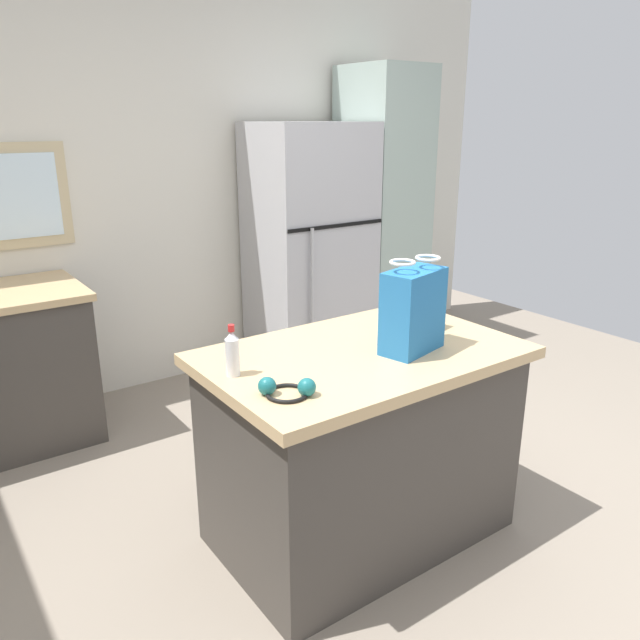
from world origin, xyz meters
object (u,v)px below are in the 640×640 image
(refrigerator, at_px, (310,249))
(tall_cabinet, at_px, (382,214))
(bottle, at_px, (232,353))
(kitchen_island, at_px, (361,444))
(shopping_bag, at_px, (413,310))
(small_box, at_px, (425,314))
(ear_defenders, at_px, (287,389))

(refrigerator, height_order, tall_cabinet, tall_cabinet)
(bottle, bearing_deg, kitchen_island, -7.94)
(shopping_bag, bearing_deg, kitchen_island, 144.25)
(kitchen_island, xyz_separation_m, small_box, (0.40, 0.05, 0.50))
(ear_defenders, bearing_deg, kitchen_island, 20.84)
(kitchen_island, distance_m, tall_cabinet, 2.52)
(kitchen_island, distance_m, shopping_bag, 0.63)
(small_box, bearing_deg, shopping_bag, -145.20)
(refrigerator, distance_m, small_box, 1.84)
(tall_cabinet, distance_m, small_box, 2.15)
(kitchen_island, distance_m, refrigerator, 2.09)
(bottle, distance_m, ear_defenders, 0.28)
(kitchen_island, relative_size, bottle, 6.57)
(refrigerator, bearing_deg, shopping_bag, -113.18)
(tall_cabinet, height_order, shopping_bag, tall_cabinet)
(refrigerator, bearing_deg, tall_cabinet, 0.02)
(kitchen_island, xyz_separation_m, shopping_bag, (0.16, -0.12, 0.60))
(shopping_bag, xyz_separation_m, bottle, (-0.71, 0.19, -0.09))
(bottle, bearing_deg, shopping_bag, -15.10)
(refrigerator, bearing_deg, small_box, -108.33)
(small_box, relative_size, ear_defenders, 0.63)
(tall_cabinet, relative_size, ear_defenders, 10.12)
(refrigerator, relative_size, bottle, 8.93)
(small_box, relative_size, bottle, 0.68)
(shopping_bag, height_order, small_box, shopping_bag)
(refrigerator, height_order, shopping_bag, refrigerator)
(refrigerator, xyz_separation_m, small_box, (-0.58, -1.75, 0.06))
(refrigerator, relative_size, small_box, 13.05)
(shopping_bag, bearing_deg, bottle, 164.90)
(refrigerator, height_order, small_box, refrigerator)
(tall_cabinet, distance_m, ear_defenders, 2.92)
(bottle, bearing_deg, ear_defenders, -75.55)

